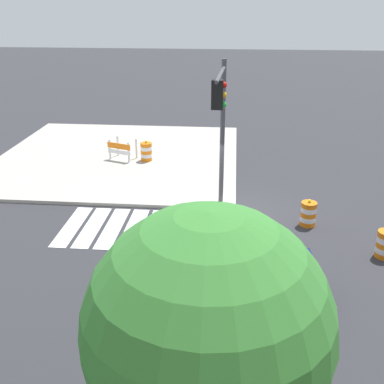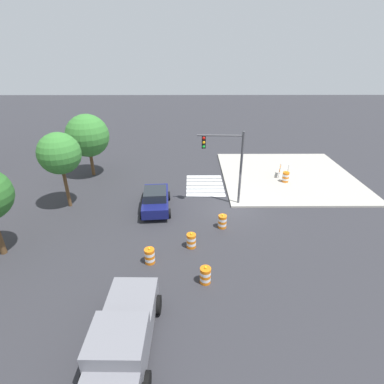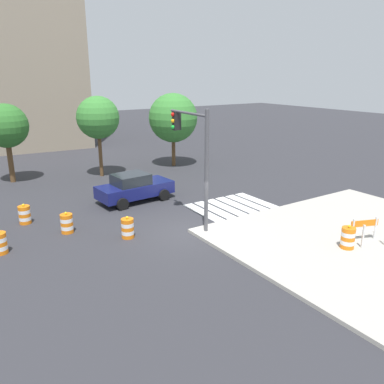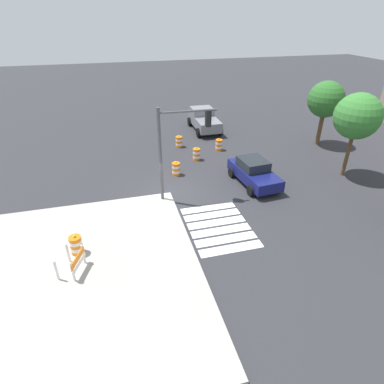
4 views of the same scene
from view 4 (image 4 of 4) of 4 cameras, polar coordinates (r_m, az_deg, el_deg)
name	(u,v)px [view 4 (image 4 of 4)]	position (r m, az deg, el deg)	size (l,w,h in m)	color
ground_plane	(170,194)	(19.85, -3.90, -0.44)	(120.00, 120.00, 0.00)	#2D2D33
sidewalk_corner	(60,280)	(15.01, -22.69, -14.46)	(12.00, 12.00, 0.15)	#ADA89E
crosswalk_stripes	(219,226)	(17.01, 4.81, -6.21)	(4.35, 3.20, 0.02)	silver
sports_car	(254,172)	(21.15, 11.06, 3.55)	(4.44, 2.41, 1.63)	navy
pickup_truck	(203,119)	(30.99, 2.08, 12.93)	(5.18, 2.41, 1.92)	slate
traffic_barrel_near_corner	(197,154)	(24.37, 0.82, 6.82)	(0.56, 0.56, 1.02)	orange
traffic_barrel_crosswalk_end	(176,169)	(22.05, -2.88, 4.19)	(0.56, 0.56, 1.02)	orange
traffic_barrel_median_near	(219,145)	(26.26, 4.87, 8.46)	(0.56, 0.56, 1.02)	orange
traffic_barrel_median_far	(179,142)	(26.85, -2.35, 9.03)	(0.56, 0.56, 1.02)	orange
traffic_barrel_on_sidewalk	(76,245)	(15.75, -20.12, -8.94)	(0.56, 0.56, 1.02)	orange
construction_barricade	(75,261)	(14.69, -20.37, -11.60)	(1.43, 1.16, 1.00)	silver
traffic_light_pole	(180,138)	(17.71, -2.19, 9.75)	(0.48, 3.29, 5.50)	#4C4C51
street_tree_streetside_near	(357,117)	(23.20, 27.64, 11.94)	(2.94, 2.94, 5.63)	brown
street_tree_streetside_far	(326,100)	(28.59, 22.98, 15.05)	(2.88, 2.88, 5.24)	brown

